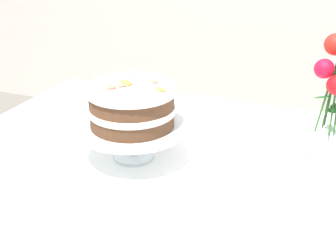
{
  "coord_description": "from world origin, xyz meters",
  "views": [
    {
      "loc": [
        0.31,
        -0.96,
        1.31
      ],
      "look_at": [
        -0.06,
        -0.01,
        0.86
      ],
      "focal_mm": 46.06,
      "sensor_mm": 36.0,
      "label": 1
    }
  ],
  "objects_px": {
    "cake_stand": "(133,131)",
    "layer_cake": "(132,105)",
    "flower_vase": "(333,105)",
    "dining_table": "(188,195)"
  },
  "relations": [
    {
      "from": "cake_stand",
      "to": "layer_cake",
      "type": "relative_size",
      "value": 1.26
    },
    {
      "from": "layer_cake",
      "to": "flower_vase",
      "type": "height_order",
      "value": "flower_vase"
    },
    {
      "from": "layer_cake",
      "to": "flower_vase",
      "type": "xyz_separation_m",
      "value": [
        0.48,
        0.14,
        0.02
      ]
    },
    {
      "from": "cake_stand",
      "to": "flower_vase",
      "type": "relative_size",
      "value": 0.83
    },
    {
      "from": "dining_table",
      "to": "flower_vase",
      "type": "relative_size",
      "value": 4.02
    },
    {
      "from": "cake_stand",
      "to": "dining_table",
      "type": "bearing_deg",
      "value": 3.77
    },
    {
      "from": "dining_table",
      "to": "cake_stand",
      "type": "height_order",
      "value": "cake_stand"
    },
    {
      "from": "dining_table",
      "to": "cake_stand",
      "type": "bearing_deg",
      "value": -176.23
    },
    {
      "from": "flower_vase",
      "to": "layer_cake",
      "type": "bearing_deg",
      "value": -163.79
    },
    {
      "from": "cake_stand",
      "to": "flower_vase",
      "type": "xyz_separation_m",
      "value": [
        0.48,
        0.14,
        0.09
      ]
    }
  ]
}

